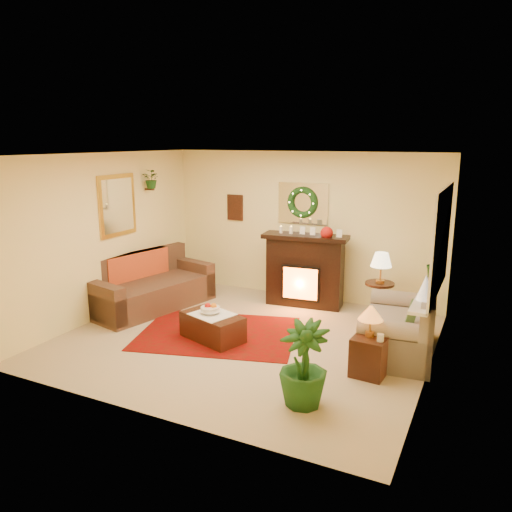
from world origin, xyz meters
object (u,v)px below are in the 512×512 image
at_px(sofa, 151,284).
at_px(fireplace, 305,274).
at_px(side_table_round, 379,299).
at_px(end_table_square, 369,354).
at_px(coffee_table, 213,326).
at_px(loveseat, 399,322).

bearing_deg(sofa, fireplace, 42.61).
height_order(side_table_round, end_table_square, side_table_round).
bearing_deg(side_table_round, coffee_table, -135.28).
distance_m(fireplace, coffee_table, 2.15).
distance_m(end_table_square, coffee_table, 2.27).
bearing_deg(fireplace, coffee_table, -113.60).
height_order(sofa, end_table_square, sofa).
xyz_separation_m(sofa, coffee_table, (1.63, -0.74, -0.22)).
bearing_deg(loveseat, fireplace, 138.94).
distance_m(fireplace, side_table_round, 1.32).
height_order(side_table_round, coffee_table, side_table_round).
height_order(fireplace, coffee_table, fireplace).
xyz_separation_m(fireplace, coffee_table, (-0.63, -2.03, -0.34)).
height_order(fireplace, end_table_square, fireplace).
relative_size(loveseat, side_table_round, 2.59).
xyz_separation_m(fireplace, side_table_round, (1.30, -0.12, -0.23)).
distance_m(sofa, coffee_table, 1.81).
bearing_deg(fireplace, loveseat, -41.68).
height_order(loveseat, side_table_round, loveseat).
distance_m(side_table_round, end_table_square, 2.06).
bearing_deg(end_table_square, sofa, 167.58).
bearing_deg(fireplace, sofa, -156.70).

